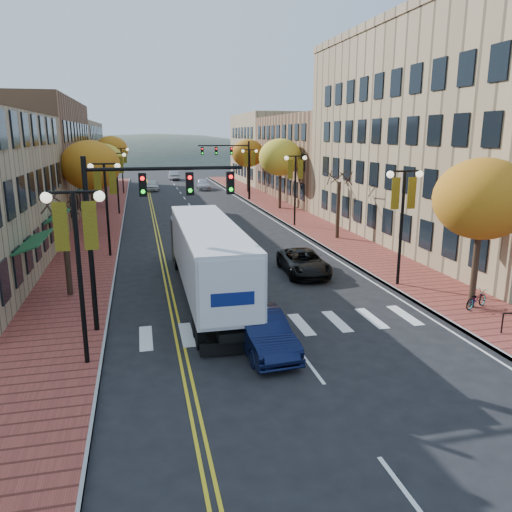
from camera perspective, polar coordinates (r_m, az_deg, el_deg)
ground at (r=19.23m, az=4.50°, el=-10.18°), size 200.00×200.00×0.00m
sidewalk_left at (r=49.95m, az=-17.12°, el=4.26°), size 4.00×85.00×0.15m
sidewalk_right at (r=51.87m, az=3.18°, el=5.18°), size 4.00×85.00×0.15m
building_left_mid at (r=54.03m, az=-25.91°, el=9.98°), size 12.00×24.00×11.00m
building_left_far at (r=78.64m, az=-21.97°, el=10.56°), size 12.00×26.00×9.50m
building_right_near at (r=40.54m, az=23.61°, el=12.23°), size 15.00×28.00×15.00m
building_right_mid at (r=63.47m, az=9.20°, el=11.06°), size 15.00×24.00×10.00m
building_right_far at (r=84.23m, az=3.45°, el=12.17°), size 15.00×20.00×11.00m
tree_left_a at (r=25.59m, az=-20.82°, el=0.34°), size 0.28×0.28×4.20m
tree_left_b at (r=40.95m, az=-18.39°, el=9.79°), size 4.48×4.48×7.21m
tree_left_c at (r=56.90m, az=-17.00°, el=10.41°), size 4.16×4.16×6.69m
tree_left_d at (r=74.84m, az=-16.20°, el=11.55°), size 4.61×4.61×7.42m
tree_right_a at (r=23.80m, az=24.45°, el=5.93°), size 4.16×4.16×6.69m
tree_right_b at (r=38.01m, az=9.37°, el=5.19°), size 0.28×0.28×4.20m
tree_right_c at (r=52.79m, az=2.80°, el=11.19°), size 4.48×4.48×7.21m
tree_right_d at (r=68.31m, az=-0.95°, el=11.65°), size 4.35×4.35×7.00m
lamp_left_a at (r=17.21m, az=-19.76°, el=1.22°), size 1.96×0.36×6.05m
lamp_left_b at (r=32.98m, az=-16.79°, el=7.09°), size 1.96×0.36×6.05m
lamp_left_c at (r=50.89m, az=-15.65°, el=9.32°), size 1.96×0.36×6.05m
lamp_left_d at (r=68.85m, az=-15.09°, el=10.38°), size 1.96×0.36×6.05m
lamp_right_a at (r=26.38m, az=16.43°, el=5.58°), size 1.96×0.36×6.05m
lamp_right_b at (r=42.87m, az=4.52°, el=9.04°), size 1.96×0.36×6.05m
lamp_right_c at (r=60.23m, az=-0.73°, el=10.43°), size 1.96×0.36×6.05m
traffic_mast_near at (r=19.93m, az=-13.19°, el=5.13°), size 6.10×0.35×7.00m
traffic_mast_far at (r=59.80m, az=-2.66°, el=10.99°), size 6.10×0.34×7.00m
semi_truck at (r=24.31m, az=-5.83°, el=0.46°), size 2.53×15.27×3.81m
navy_sedan at (r=18.52m, az=0.62°, el=-8.55°), size 1.97×4.71×1.51m
black_suv at (r=28.55m, az=5.46°, el=-0.71°), size 2.56×5.08×1.38m
car_far_white at (r=72.67m, az=-11.77°, el=7.91°), size 2.08×4.53×1.51m
car_far_silver at (r=73.04m, az=-6.03°, el=8.11°), size 2.28×4.93×1.39m
car_far_oncoming at (r=89.50m, az=-9.38°, el=9.06°), size 1.74×4.63×1.51m
bicycle at (r=24.65m, az=23.86°, el=-4.51°), size 1.66×1.14×0.82m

